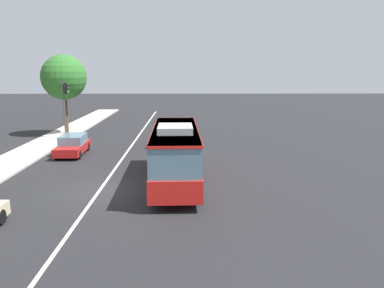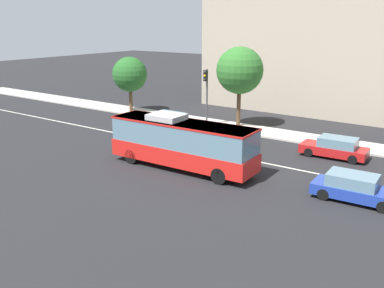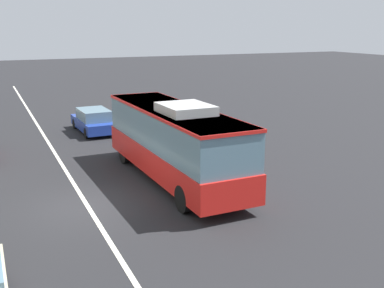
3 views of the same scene
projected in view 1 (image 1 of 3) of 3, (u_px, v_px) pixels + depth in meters
The scene contains 7 objects.
ground_plane at pixel (100, 190), 20.80m from camera, with size 160.00×160.00×0.00m, color black.
lane_centre_line at pixel (100, 190), 20.80m from camera, with size 76.00×0.16×0.01m, color silver.
transit_bus at pixel (175, 151), 21.84m from camera, with size 10.06×2.76×3.46m.
sedan_red at pixel (73, 145), 29.26m from camera, with size 4.57×1.97×1.46m.
sedan_blue at pixel (167, 137), 32.47m from camera, with size 4.57×1.97×1.46m.
traffic_light_near_corner at pixel (65, 101), 34.83m from camera, with size 0.33×0.62×5.20m.
street_tree_kerbside_left at pixel (64, 77), 37.04m from camera, with size 4.29×4.29×7.71m.
Camera 1 is at (-20.00, -4.68, 6.42)m, focal length 36.34 mm.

